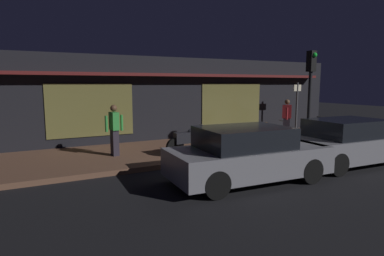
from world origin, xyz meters
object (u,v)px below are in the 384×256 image
sign_post (297,105)px  parked_car_near (247,155)px  traffic_light_pole (310,84)px  bicycle_parked (270,134)px  person_photographer (114,129)px  person_bystander (287,117)px  parked_car_far (348,142)px  motorcycle (191,140)px  trash_bin (322,127)px

sign_post → parked_car_near: (-6.46, -4.75, -0.81)m
sign_post → traffic_light_pole: 4.26m
bicycle_parked → person_photographer: person_photographer is taller
person_bystander → parked_car_near: size_ratio=0.40×
person_photographer → parked_car_far: 7.39m
parked_car_near → parked_car_far: 3.86m
motorcycle → parked_car_far: parked_car_far is taller
bicycle_parked → trash_bin: size_ratio=1.69×
bicycle_parked → parked_car_near: (-3.62, -3.27, 0.20)m
motorcycle → parked_car_far: bearing=-36.6°
person_bystander → sign_post: size_ratio=0.70×
parked_car_far → sign_post: bearing=61.3°
person_photographer → motorcycle: bearing=-23.1°
trash_bin → traffic_light_pole: traffic_light_pole is taller
person_bystander → parked_car_far: bearing=-108.3°
parked_car_near → trash_bin: bearing=26.6°
sign_post → parked_car_far: sign_post is taller
traffic_light_pole → trash_bin: bearing=32.3°
bicycle_parked → traffic_light_pole: bearing=-83.4°
bicycle_parked → trash_bin: 2.89m
bicycle_parked → traffic_light_pole: 2.62m
person_bystander → traffic_light_pole: (-1.39, -2.51, 1.45)m
person_bystander → sign_post: 1.51m
motorcycle → person_bystander: size_ratio=1.02×
person_bystander → trash_bin: size_ratio=1.80×
parked_car_near → traffic_light_pole: bearing=22.2°
bicycle_parked → parked_car_far: 3.29m
person_photographer → bicycle_parked: bearing=-6.2°
bicycle_parked → sign_post: 3.36m
trash_bin → parked_car_far: parked_car_far is taller
trash_bin → bicycle_parked: bearing=179.9°
traffic_light_pole → parked_car_far: bearing=-88.3°
bicycle_parked → person_bystander: (1.59, 0.80, 0.52)m
sign_post → parked_car_near: size_ratio=0.57×
bicycle_parked → parked_car_near: size_ratio=0.37×
trash_bin → motorcycle: bearing=-177.2°
person_photographer → trash_bin: 8.94m
parked_car_near → parked_car_far: size_ratio=1.00×
person_photographer → sign_post: sign_post is taller
person_photographer → parked_car_near: 4.60m
trash_bin → parked_car_near: bearing=-153.4°
traffic_light_pole → person_photographer: bearing=159.2°
person_bystander → parked_car_far: size_ratio=0.40×
person_photographer → sign_post: size_ratio=0.70×
parked_car_near → sign_post: bearing=36.3°
person_photographer → person_bystander: bearing=1.1°
motorcycle → trash_bin: motorcycle is taller
person_bystander → trash_bin: 1.58m
bicycle_parked → parked_car_near: bearing=-137.9°
motorcycle → parked_car_far: 4.93m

